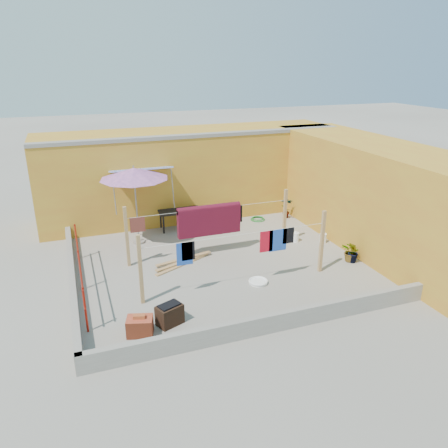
{
  "coord_description": "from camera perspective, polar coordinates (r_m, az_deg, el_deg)",
  "views": [
    {
      "loc": [
        -3.84,
        -10.87,
        5.59
      ],
      "look_at": [
        0.25,
        0.3,
        1.11
      ],
      "focal_mm": 35.0,
      "sensor_mm": 36.0,
      "label": 1
    }
  ],
  "objects": [
    {
      "name": "ground",
      "position": [
        12.81,
        -0.58,
        -5.24
      ],
      "size": [
        80.0,
        80.0,
        0.0
      ],
      "primitive_type": "plane",
      "color": "#9E998E",
      "rests_on": "ground"
    },
    {
      "name": "wall_back",
      "position": [
        16.64,
        -4.42,
        6.73
      ],
      "size": [
        11.0,
        3.27,
        3.21
      ],
      "color": "gold",
      "rests_on": "ground"
    },
    {
      "name": "wall_right",
      "position": [
        14.69,
        18.93,
        3.74
      ],
      "size": [
        2.4,
        9.0,
        3.2
      ],
      "primitive_type": "cube",
      "color": "gold",
      "rests_on": "ground"
    },
    {
      "name": "parapet_front",
      "position": [
        9.83,
        6.58,
        -12.62
      ],
      "size": [
        8.3,
        0.16,
        0.44
      ],
      "primitive_type": "cube",
      "color": "gray",
      "rests_on": "ground"
    },
    {
      "name": "parapet_left",
      "position": [
        12.13,
        -19.21,
        -6.9
      ],
      "size": [
        0.16,
        7.3,
        0.44
      ],
      "primitive_type": "cube",
      "color": "gray",
      "rests_on": "ground"
    },
    {
      "name": "red_railing",
      "position": [
        11.73,
        -18.34,
        -5.03
      ],
      "size": [
        0.05,
        4.2,
        1.1
      ],
      "color": "#A01B10",
      "rests_on": "ground"
    },
    {
      "name": "clothesline_rig",
      "position": [
        12.86,
        -1.59,
        -0.01
      ],
      "size": [
        5.09,
        2.35,
        1.8
      ],
      "color": "tan",
      "rests_on": "ground"
    },
    {
      "name": "patio_umbrella",
      "position": [
        13.81,
        -11.68,
        6.43
      ],
      "size": [
        2.55,
        2.55,
        2.56
      ],
      "color": "gray",
      "rests_on": "ground"
    },
    {
      "name": "outdoor_table",
      "position": [
        15.33,
        -5.8,
        1.6
      ],
      "size": [
        1.49,
        0.78,
        0.68
      ],
      "color": "black",
      "rests_on": "ground"
    },
    {
      "name": "brick_stack",
      "position": [
        9.85,
        -10.93,
        -12.94
      ],
      "size": [
        0.65,
        0.54,
        0.48
      ],
      "color": "#B44929",
      "rests_on": "ground"
    },
    {
      "name": "lumber_pile",
      "position": [
        12.86,
        -5.45,
        -4.95
      ],
      "size": [
        1.88,
        0.95,
        0.12
      ],
      "color": "tan",
      "rests_on": "ground"
    },
    {
      "name": "brazier",
      "position": [
        10.06,
        -7.12,
        -11.63
      ],
      "size": [
        0.66,
        0.56,
        0.51
      ],
      "color": "#311C13",
      "rests_on": "ground"
    },
    {
      "name": "white_basin",
      "position": [
        11.78,
        4.49,
        -7.51
      ],
      "size": [
        0.52,
        0.52,
        0.09
      ],
      "color": "white",
      "rests_on": "ground"
    },
    {
      "name": "water_jug_a",
      "position": [
        14.49,
        9.31,
        -1.68
      ],
      "size": [
        0.23,
        0.23,
        0.35
      ],
      "color": "white",
      "rests_on": "ground"
    },
    {
      "name": "water_jug_b",
      "position": [
        14.57,
        12.8,
        -1.8
      ],
      "size": [
        0.23,
        0.23,
        0.36
      ],
      "color": "white",
      "rests_on": "ground"
    },
    {
      "name": "green_hose",
      "position": [
        16.31,
        4.42,
        0.67
      ],
      "size": [
        0.54,
        0.54,
        0.08
      ],
      "color": "#1A7826",
      "rests_on": "ground"
    },
    {
      "name": "plant_back_a",
      "position": [
        15.39,
        -2.53,
        0.82
      ],
      "size": [
        0.9,
        0.9,
        0.76
      ],
      "primitive_type": "imported",
      "rotation": [
        0.0,
        0.0,
        0.75
      ],
      "color": "#1A5A19",
      "rests_on": "ground"
    },
    {
      "name": "plant_back_b",
      "position": [
        15.95,
        0.72,
        1.38
      ],
      "size": [
        0.44,
        0.44,
        0.66
      ],
      "primitive_type": "imported",
      "rotation": [
        0.0,
        0.0,
        1.79
      ],
      "color": "#1A5A19",
      "rests_on": "ground"
    },
    {
      "name": "plant_right_a",
      "position": [
        16.53,
        8.18,
        2.14
      ],
      "size": [
        0.51,
        0.47,
        0.81
      ],
      "primitive_type": "imported",
      "rotation": [
        0.0,
        0.0,
        2.58
      ],
      "color": "#1A5A19",
      "rests_on": "ground"
    },
    {
      "name": "plant_right_b",
      "position": [
        13.3,
        16.55,
        -3.61
      ],
      "size": [
        0.4,
        0.44,
        0.65
      ],
      "primitive_type": "imported",
      "rotation": [
        0.0,
        0.0,
        4.33
      ],
      "color": "#1A5A19",
      "rests_on": "ground"
    },
    {
      "name": "plant_right_c",
      "position": [
        13.37,
        16.31,
        -3.53
      ],
      "size": [
        0.61,
        0.66,
        0.61
      ],
      "primitive_type": "imported",
      "rotation": [
        0.0,
        0.0,
        5.0
      ],
      "color": "#1A5A19",
      "rests_on": "ground"
    }
  ]
}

